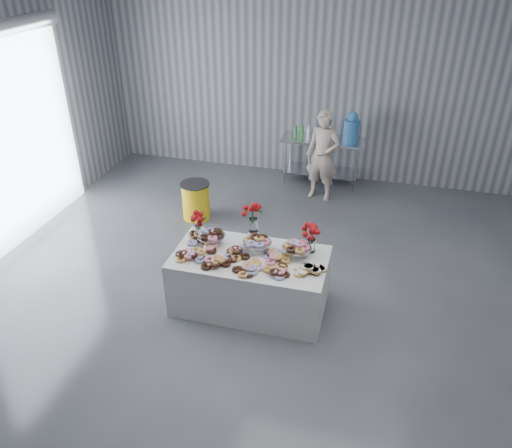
{
  "coord_description": "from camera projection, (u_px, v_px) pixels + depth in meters",
  "views": [
    {
      "loc": [
        1.37,
        -4.65,
        4.17
      ],
      "look_at": [
        -0.1,
        0.7,
        0.93
      ],
      "focal_mm": 35.0,
      "sensor_mm": 36.0,
      "label": 1
    }
  ],
  "objects": [
    {
      "name": "trash_barrel",
      "position": [
        196.0,
        200.0,
        8.32
      ],
      "size": [
        0.49,
        0.49,
        0.63
      ],
      "rotation": [
        0.0,
        0.0,
        -0.15
      ],
      "color": "yellow",
      "rests_on": "ground"
    },
    {
      "name": "ground",
      "position": [
        249.0,
        316.0,
        6.29
      ],
      "size": [
        9.0,
        9.0,
        0.0
      ],
      "primitive_type": "plane",
      "color": "#3D3F45",
      "rests_on": "ground"
    },
    {
      "name": "cake_stand_mid",
      "position": [
        257.0,
        241.0,
        6.15
      ],
      "size": [
        0.36,
        0.36,
        0.17
      ],
      "color": "silver",
      "rests_on": "display_table"
    },
    {
      "name": "danish_pile",
      "position": [
        309.0,
        269.0,
        5.79
      ],
      "size": [
        0.48,
        0.48,
        0.11
      ],
      "primitive_type": null,
      "color": "silver",
      "rests_on": "display_table"
    },
    {
      "name": "bouquet_left",
      "position": [
        198.0,
        218.0,
        6.33
      ],
      "size": [
        0.26,
        0.26,
        0.42
      ],
      "color": "white",
      "rests_on": "display_table"
    },
    {
      "name": "bouquet_right",
      "position": [
        312.0,
        231.0,
        6.05
      ],
      "size": [
        0.26,
        0.26,
        0.42
      ],
      "color": "white",
      "rests_on": "display_table"
    },
    {
      "name": "display_table",
      "position": [
        250.0,
        281.0,
        6.3
      ],
      "size": [
        1.91,
        1.02,
        0.75
      ],
      "primitive_type": "cube",
      "rotation": [
        0.0,
        0.0,
        0.01
      ],
      "color": "silver",
      "rests_on": "ground"
    },
    {
      "name": "donut_mounds",
      "position": [
        249.0,
        255.0,
        6.04
      ],
      "size": [
        1.81,
        0.82,
        0.09
      ],
      "primitive_type": null,
      "rotation": [
        0.0,
        0.0,
        0.01
      ],
      "color": "tan",
      "rests_on": "display_table"
    },
    {
      "name": "cake_stand_right",
      "position": [
        297.0,
        247.0,
        6.04
      ],
      "size": [
        0.36,
        0.36,
        0.17
      ],
      "color": "silver",
      "rests_on": "display_table"
    },
    {
      "name": "bouquet_center",
      "position": [
        253.0,
        215.0,
        6.22
      ],
      "size": [
        0.26,
        0.26,
        0.57
      ],
      "color": "silver",
      "rests_on": "display_table"
    },
    {
      "name": "cake_stand_left",
      "position": [
        211.0,
        234.0,
        6.28
      ],
      "size": [
        0.36,
        0.36,
        0.17
      ],
      "color": "silver",
      "rests_on": "display_table"
    },
    {
      "name": "prep_table",
      "position": [
        322.0,
        153.0,
        9.33
      ],
      "size": [
        1.5,
        0.6,
        0.9
      ],
      "color": "silver",
      "rests_on": "ground"
    },
    {
      "name": "water_jug",
      "position": [
        351.0,
        128.0,
        8.95
      ],
      "size": [
        0.28,
        0.28,
        0.55
      ],
      "color": "#4190DF",
      "rests_on": "prep_table"
    },
    {
      "name": "person",
      "position": [
        323.0,
        156.0,
        8.72
      ],
      "size": [
        0.65,
        0.49,
        1.61
      ],
      "primitive_type": "imported",
      "rotation": [
        0.0,
        0.0,
        -0.19
      ],
      "color": "#CC8C93",
      "rests_on": "ground"
    },
    {
      "name": "room_walls",
      "position": [
        224.0,
        107.0,
        5.08
      ],
      "size": [
        8.04,
        9.04,
        4.02
      ],
      "color": "gray",
      "rests_on": "ground"
    },
    {
      "name": "drink_bottles",
      "position": [
        305.0,
        132.0,
        9.11
      ],
      "size": [
        0.54,
        0.08,
        0.27
      ],
      "primitive_type": null,
      "color": "#268C33",
      "rests_on": "prep_table"
    }
  ]
}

